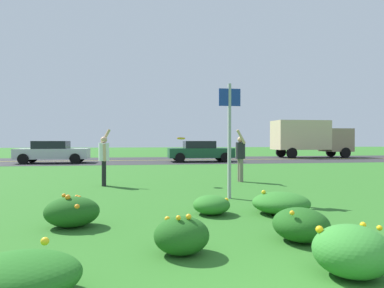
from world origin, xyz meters
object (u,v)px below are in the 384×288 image
object	(u,v)px
person_thrower_white_shirt	(104,156)
person_catcher_dark_shirt	(240,155)
frisbee_orange	(181,138)
car_silver_center_left	(53,152)
box_truck_tan	(310,137)
sign_post_near_path	(229,130)
car_dark_green_center_right	(200,151)

from	to	relation	value
person_thrower_white_shirt	person_catcher_dark_shirt	world-z (taller)	person_catcher_dark_shirt
person_catcher_dark_shirt	frisbee_orange	world-z (taller)	person_catcher_dark_shirt
frisbee_orange	car_silver_center_left	distance (m)	13.93
person_thrower_white_shirt	person_catcher_dark_shirt	xyz separation A→B (m)	(4.73, 0.41, 0.01)
person_thrower_white_shirt	box_truck_tan	xyz separation A→B (m)	(15.85, 16.25, 0.84)
person_catcher_dark_shirt	sign_post_near_path	bearing A→B (deg)	-111.39
sign_post_near_path	car_silver_center_left	size ratio (longest dim) A/B	0.65
car_silver_center_left	car_dark_green_center_right	size ratio (longest dim) A/B	1.00
sign_post_near_path	person_thrower_white_shirt	bearing A→B (deg)	139.28
frisbee_orange	car_dark_green_center_right	xyz separation A→B (m)	(2.82, 12.00, -0.81)
car_silver_center_left	person_catcher_dark_shirt	bearing A→B (deg)	-51.43
sign_post_near_path	car_dark_green_center_right	world-z (taller)	sign_post_near_path
car_silver_center_left	box_truck_tan	xyz separation A→B (m)	(20.34, 4.28, 1.06)
frisbee_orange	box_truck_tan	xyz separation A→B (m)	(13.32, 16.28, 0.25)
person_thrower_white_shirt	car_silver_center_left	xyz separation A→B (m)	(-4.49, 11.97, -0.23)
car_silver_center_left	box_truck_tan	distance (m)	20.81
sign_post_near_path	box_truck_tan	world-z (taller)	box_truck_tan
box_truck_tan	person_thrower_white_shirt	bearing A→B (deg)	-134.29
frisbee_orange	car_dark_green_center_right	size ratio (longest dim) A/B	0.06
person_catcher_dark_shirt	car_silver_center_left	world-z (taller)	person_catcher_dark_shirt
person_catcher_dark_shirt	car_dark_green_center_right	world-z (taller)	person_catcher_dark_shirt
frisbee_orange	car_silver_center_left	size ratio (longest dim) A/B	0.06
car_dark_green_center_right	car_silver_center_left	bearing A→B (deg)	180.00
car_dark_green_center_right	box_truck_tan	world-z (taller)	box_truck_tan
car_silver_center_left	car_dark_green_center_right	xyz separation A→B (m)	(9.84, 0.00, 0.00)
sign_post_near_path	person_catcher_dark_shirt	distance (m)	3.68
sign_post_near_path	person_thrower_white_shirt	distance (m)	4.57
box_truck_tan	car_silver_center_left	bearing A→B (deg)	-168.12
person_thrower_white_shirt	car_dark_green_center_right	world-z (taller)	person_thrower_white_shirt
person_catcher_dark_shirt	car_dark_green_center_right	bearing A→B (deg)	86.93
frisbee_orange	car_dark_green_center_right	world-z (taller)	frisbee_orange
person_catcher_dark_shirt	car_dark_green_center_right	distance (m)	11.58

